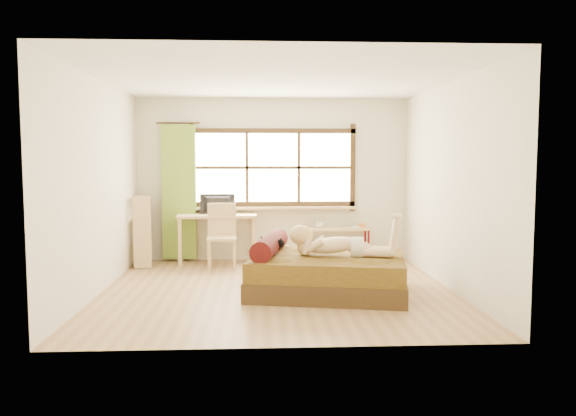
{
  "coord_description": "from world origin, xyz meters",
  "views": [
    {
      "loc": [
        -0.23,
        -7.16,
        1.69
      ],
      "look_at": [
        0.15,
        0.2,
        1.05
      ],
      "focal_mm": 35.0,
      "sensor_mm": 36.0,
      "label": 1
    }
  ],
  "objects": [
    {
      "name": "chair",
      "position": [
        -0.82,
        1.59,
        0.56
      ],
      "size": [
        0.47,
        0.47,
        1.0
      ],
      "rotation": [
        0.0,
        0.0,
        0.05
      ],
      "color": "tan",
      "rests_on": "floor"
    },
    {
      "name": "curtain",
      "position": [
        -1.55,
        2.13,
        1.15
      ],
      "size": [
        0.55,
        0.1,
        2.2
      ],
      "primitive_type": "cube",
      "color": "olive",
      "rests_on": "wall_back"
    },
    {
      "name": "wall_right",
      "position": [
        2.25,
        0.0,
        1.35
      ],
      "size": [
        0.0,
        4.5,
        4.5
      ],
      "primitive_type": "plane",
      "rotation": [
        1.57,
        0.0,
        -1.57
      ],
      "color": "silver",
      "rests_on": "floor"
    },
    {
      "name": "cup",
      "position": [
        0.77,
        2.07,
        0.6
      ],
      "size": [
        0.14,
        0.14,
        0.1
      ],
      "primitive_type": "imported",
      "rotation": [
        0.0,
        0.0,
        0.07
      ],
      "color": "gray",
      "rests_on": "pipe_shelf"
    },
    {
      "name": "bookshelf",
      "position": [
        -2.08,
        1.74,
        0.56
      ],
      "size": [
        0.36,
        0.52,
        1.1
      ],
      "rotation": [
        0.0,
        0.0,
        0.19
      ],
      "color": "tan",
      "rests_on": "floor"
    },
    {
      "name": "wall_front",
      "position": [
        0.0,
        -2.25,
        1.35
      ],
      "size": [
        4.5,
        0.0,
        4.5
      ],
      "primitive_type": "plane",
      "rotation": [
        -1.57,
        0.0,
        0.0
      ],
      "color": "silver",
      "rests_on": "floor"
    },
    {
      "name": "woman",
      "position": [
        0.79,
        -0.23,
        0.76
      ],
      "size": [
        1.39,
        0.64,
        0.57
      ],
      "primitive_type": null,
      "rotation": [
        0.0,
        0.0,
        -0.2
      ],
      "color": "beige",
      "rests_on": "bed"
    },
    {
      "name": "book",
      "position": [
        1.27,
        2.07,
        0.56
      ],
      "size": [
        0.17,
        0.23,
        0.02
      ],
      "primitive_type": "imported",
      "rotation": [
        0.0,
        0.0,
        0.07
      ],
      "color": "gray",
      "rests_on": "pipe_shelf"
    },
    {
      "name": "bed",
      "position": [
        0.59,
        -0.17,
        0.26
      ],
      "size": [
        2.18,
        1.88,
        0.73
      ],
      "rotation": [
        0.0,
        0.0,
        -0.2
      ],
      "color": "black",
      "rests_on": "floor"
    },
    {
      "name": "pipe_shelf",
      "position": [
        1.09,
        2.07,
        0.4
      ],
      "size": [
        1.11,
        0.34,
        0.62
      ],
      "rotation": [
        0.0,
        0.0,
        0.07
      ],
      "color": "tan",
      "rests_on": "floor"
    },
    {
      "name": "monitor",
      "position": [
        -0.91,
        2.0,
        0.96
      ],
      "size": [
        0.57,
        0.1,
        0.32
      ],
      "primitive_type": "imported",
      "rotation": [
        0.0,
        0.0,
        3.19
      ],
      "color": "black",
      "rests_on": "desk"
    },
    {
      "name": "wall_left",
      "position": [
        -2.25,
        0.0,
        1.35
      ],
      "size": [
        0.0,
        4.5,
        4.5
      ],
      "primitive_type": "plane",
      "rotation": [
        1.57,
        0.0,
        1.57
      ],
      "color": "silver",
      "rests_on": "floor"
    },
    {
      "name": "floor",
      "position": [
        0.0,
        0.0,
        0.0
      ],
      "size": [
        4.5,
        4.5,
        0.0
      ],
      "primitive_type": "plane",
      "color": "#9E754C",
      "rests_on": "ground"
    },
    {
      "name": "ceiling",
      "position": [
        0.0,
        0.0,
        2.7
      ],
      "size": [
        4.5,
        4.5,
        0.0
      ],
      "primitive_type": "plane",
      "rotation": [
        3.14,
        0.0,
        0.0
      ],
      "color": "white",
      "rests_on": "wall_back"
    },
    {
      "name": "desk",
      "position": [
        -0.91,
        1.95,
        0.69
      ],
      "size": [
        1.3,
        0.65,
        0.8
      ],
      "rotation": [
        0.0,
        0.0,
        0.05
      ],
      "color": "tan",
      "rests_on": "floor"
    },
    {
      "name": "kitten",
      "position": [
        -0.08,
        -0.08,
        0.59
      ],
      "size": [
        0.3,
        0.17,
        0.23
      ],
      "primitive_type": null,
      "rotation": [
        0.0,
        0.0,
        -0.2
      ],
      "color": "black",
      "rests_on": "bed"
    },
    {
      "name": "wall_back",
      "position": [
        0.0,
        2.25,
        1.35
      ],
      "size": [
        4.5,
        0.0,
        4.5
      ],
      "primitive_type": "plane",
      "rotation": [
        1.57,
        0.0,
        0.0
      ],
      "color": "silver",
      "rests_on": "floor"
    },
    {
      "name": "window",
      "position": [
        0.0,
        2.22,
        1.51
      ],
      "size": [
        2.8,
        0.16,
        1.46
      ],
      "color": "#FFEDBF",
      "rests_on": "wall_back"
    }
  ]
}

